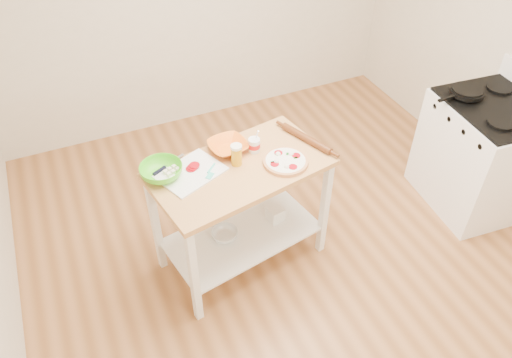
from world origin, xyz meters
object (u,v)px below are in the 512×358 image
object	(u,v)px
prep_island	(241,195)
orange_bowl	(228,147)
cutting_board	(190,172)
yogurt_tub	(254,145)
gas_stove	(482,154)
shelf_glass_bowl	(225,235)
pizza	(285,161)
rolling_pin	(307,139)
skillet	(466,92)
spatula	(211,172)
green_bowl	(161,171)
shelf_bin	(275,214)
beer_pint	(236,155)
knife	(165,167)

from	to	relation	value
prep_island	orange_bowl	xyz separation A→B (m)	(-0.01, 0.19, 0.28)
cutting_board	yogurt_tub	size ratio (longest dim) A/B	2.77
gas_stove	orange_bowl	bearing A→B (deg)	174.77
orange_bowl	shelf_glass_bowl	bearing A→B (deg)	-124.23
pizza	rolling_pin	bearing A→B (deg)	32.32
skillet	spatula	xyz separation A→B (m)	(-2.08, -0.02, -0.06)
pizza	green_bowl	size ratio (longest dim) A/B	1.09
pizza	shelf_bin	distance (m)	0.61
beer_pint	cutting_board	bearing A→B (deg)	173.72
beer_pint	shelf_bin	xyz separation A→B (m)	(0.29, -0.00, -0.66)
green_bowl	shelf_glass_bowl	xyz separation A→B (m)	(0.36, -0.10, -0.65)
beer_pint	yogurt_tub	bearing A→B (deg)	26.37
prep_island	pizza	bearing A→B (deg)	-16.74
skillet	shelf_bin	distance (m)	1.73
yogurt_tub	rolling_pin	world-z (taller)	yogurt_tub
gas_stove	cutting_board	bearing A→B (deg)	179.04
shelf_bin	pizza	bearing A→B (deg)	-90.30
green_bowl	rolling_pin	world-z (taller)	green_bowl
gas_stove	knife	bearing A→B (deg)	176.99
rolling_pin	yogurt_tub	bearing A→B (deg)	172.00
prep_island	shelf_bin	distance (m)	0.44
spatula	yogurt_tub	distance (m)	0.37
gas_stove	beer_pint	world-z (taller)	gas_stove
spatula	orange_bowl	xyz separation A→B (m)	(0.19, 0.18, 0.02)
skillet	knife	bearing A→B (deg)	173.39
pizza	beer_pint	size ratio (longest dim) A/B	1.99
pizza	shelf_glass_bowl	xyz separation A→B (m)	(-0.41, 0.10, -0.63)
pizza	shelf_glass_bowl	distance (m)	0.76
knife	green_bowl	world-z (taller)	green_bowl
prep_island	beer_pint	xyz separation A→B (m)	(-0.01, 0.04, 0.33)
yogurt_tub	knife	bearing A→B (deg)	174.41
orange_bowl	spatula	bearing A→B (deg)	-136.82
skillet	yogurt_tub	distance (m)	1.74
skillet	spatula	world-z (taller)	skillet
orange_bowl	rolling_pin	world-z (taller)	orange_bowl
shelf_bin	spatula	bearing A→B (deg)	-177.83
prep_island	cutting_board	xyz separation A→B (m)	(-0.32, 0.07, 0.26)
gas_stove	orange_bowl	size ratio (longest dim) A/B	4.31
skillet	orange_bowl	size ratio (longest dim) A/B	1.60
rolling_pin	prep_island	bearing A→B (deg)	-172.91
prep_island	spatula	distance (m)	0.33
beer_pint	shelf_glass_bowl	world-z (taller)	beer_pint
shelf_bin	shelf_glass_bowl	bearing A→B (deg)	-177.55
beer_pint	gas_stove	bearing A→B (deg)	-6.03
yogurt_tub	skillet	bearing A→B (deg)	-2.72
gas_stove	cutting_board	xyz separation A→B (m)	(-2.35, 0.25, 0.43)
spatula	orange_bowl	size ratio (longest dim) A/B	0.54
shelf_glass_bowl	shelf_bin	bearing A→B (deg)	2.45
pizza	rolling_pin	size ratio (longest dim) A/B	0.70
orange_bowl	green_bowl	size ratio (longest dim) A/B	0.94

